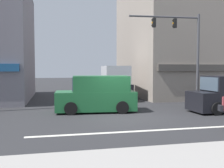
# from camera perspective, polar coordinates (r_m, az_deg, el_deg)

# --- Properties ---
(ground_plane) EXTENTS (120.00, 120.00, 0.00)m
(ground_plane) POSITION_cam_1_polar(r_m,az_deg,el_deg) (14.13, 1.59, -6.96)
(ground_plane) COLOR #2B2B2D
(lane_marking_stripe) EXTENTS (9.00, 0.24, 0.01)m
(lane_marking_stripe) POSITION_cam_1_polar(r_m,az_deg,el_deg) (10.84, 6.19, -10.15)
(lane_marking_stripe) COLOR silver
(lane_marking_stripe) RESTS_ON ground
(building_right_corner) EXTENTS (13.86, 11.69, 11.27)m
(building_right_corner) POSITION_cam_1_polar(r_m,az_deg,el_deg) (27.91, 18.08, 9.58)
(building_right_corner) COLOR gray
(building_right_corner) RESTS_ON ground
(street_tree) EXTENTS (3.75, 3.75, 5.52)m
(street_tree) POSITION_cam_1_polar(r_m,az_deg,el_deg) (23.85, 14.17, 5.90)
(street_tree) COLOR #4C3823
(street_tree) RESTS_ON ground
(traffic_light_mast) EXTENTS (4.88, 0.47, 6.20)m
(traffic_light_mast) POSITION_cam_1_polar(r_m,az_deg,el_deg) (18.47, 15.50, 8.35)
(traffic_light_mast) COLOR #47474C
(traffic_light_mast) RESTS_ON ground
(van_crossing_leftbound) EXTENTS (4.73, 2.32, 2.11)m
(van_crossing_leftbound) POSITION_cam_1_polar(r_m,az_deg,el_deg) (15.37, -3.22, -2.34)
(van_crossing_leftbound) COLOR #1E6033
(van_crossing_leftbound) RESTS_ON ground
(box_truck_crossing_center) EXTENTS (2.48, 5.70, 2.75)m
(box_truck_crossing_center) POSITION_cam_1_polar(r_m,az_deg,el_deg) (21.64, 0.55, -0.02)
(box_truck_crossing_center) COLOR black
(box_truck_crossing_center) RESTS_ON ground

